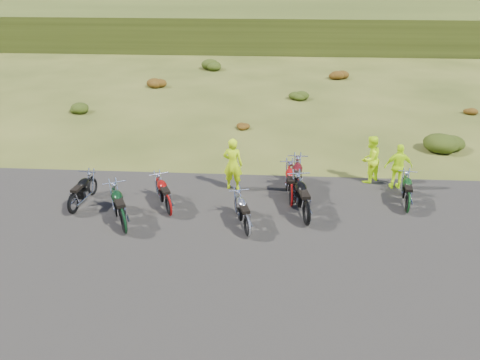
# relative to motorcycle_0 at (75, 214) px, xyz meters

# --- Properties ---
(ground) EXTENTS (300.00, 300.00, 0.00)m
(ground) POSITION_rel_motorcycle_0_xyz_m (5.15, -0.76, 0.00)
(ground) COLOR #343F15
(ground) RESTS_ON ground
(gravel_pad) EXTENTS (20.00, 12.00, 0.04)m
(gravel_pad) POSITION_rel_motorcycle_0_xyz_m (5.15, -2.76, 0.00)
(gravel_pad) COLOR black
(gravel_pad) RESTS_ON ground
(hill_slope) EXTENTS (300.00, 45.97, 9.37)m
(hill_slope) POSITION_rel_motorcycle_0_xyz_m (5.15, 49.24, 0.00)
(hill_slope) COLOR #333E14
(hill_slope) RESTS_ON ground
(shrub_1) EXTENTS (1.03, 1.03, 0.61)m
(shrub_1) POSITION_rel_motorcycle_0_xyz_m (-3.95, 10.54, 0.31)
(shrub_1) COLOR black
(shrub_1) RESTS_ON ground
(shrub_2) EXTENTS (1.30, 1.30, 0.77)m
(shrub_2) POSITION_rel_motorcycle_0_xyz_m (-1.05, 15.84, 0.38)
(shrub_2) COLOR #60270C
(shrub_2) RESTS_ON ground
(shrub_3) EXTENTS (1.56, 1.56, 0.92)m
(shrub_3) POSITION_rel_motorcycle_0_xyz_m (1.85, 21.14, 0.46)
(shrub_3) COLOR black
(shrub_3) RESTS_ON ground
(shrub_4) EXTENTS (0.77, 0.77, 0.45)m
(shrub_4) POSITION_rel_motorcycle_0_xyz_m (4.75, 8.44, 0.23)
(shrub_4) COLOR #60270C
(shrub_4) RESTS_ON ground
(shrub_5) EXTENTS (1.03, 1.03, 0.61)m
(shrub_5) POSITION_rel_motorcycle_0_xyz_m (7.65, 13.74, 0.31)
(shrub_5) COLOR black
(shrub_5) RESTS_ON ground
(shrub_6) EXTENTS (1.30, 1.30, 0.77)m
(shrub_6) POSITION_rel_motorcycle_0_xyz_m (10.55, 19.04, 0.38)
(shrub_6) COLOR #60270C
(shrub_6) RESTS_ON ground
(shrub_7) EXTENTS (1.56, 1.56, 0.92)m
(shrub_7) POSITION_rel_motorcycle_0_xyz_m (13.45, 6.34, 0.46)
(shrub_7) COLOR black
(shrub_7) RESTS_ON ground
(shrub_8) EXTENTS (0.77, 0.77, 0.45)m
(shrub_8) POSITION_rel_motorcycle_0_xyz_m (16.35, 11.64, 0.23)
(shrub_8) COLOR #60270C
(shrub_8) RESTS_ON ground
(motorcycle_0) EXTENTS (0.86, 1.96, 0.99)m
(motorcycle_0) POSITION_rel_motorcycle_0_xyz_m (0.00, 0.00, 0.00)
(motorcycle_0) COLOR black
(motorcycle_0) RESTS_ON ground
(motorcycle_1) EXTENTS (1.43, 2.01, 1.01)m
(motorcycle_1) POSITION_rel_motorcycle_0_xyz_m (3.01, 0.07, 0.00)
(motorcycle_1) COLOR maroon
(motorcycle_1) RESTS_ON ground
(motorcycle_2) EXTENTS (1.62, 2.26, 1.13)m
(motorcycle_2) POSITION_rel_motorcycle_0_xyz_m (1.91, -1.04, 0.00)
(motorcycle_2) COLOR black
(motorcycle_2) RESTS_ON ground
(motorcycle_3) EXTENTS (1.16, 2.01, 1.00)m
(motorcycle_3) POSITION_rel_motorcycle_0_xyz_m (5.51, -0.99, 0.00)
(motorcycle_3) COLOR #A9A9AE
(motorcycle_3) RESTS_ON ground
(motorcycle_4) EXTENTS (0.80, 2.20, 1.14)m
(motorcycle_4) POSITION_rel_motorcycle_0_xyz_m (7.04, 1.30, 0.00)
(motorcycle_4) COLOR #470B10
(motorcycle_4) RESTS_ON ground
(motorcycle_5) EXTENTS (1.11, 2.33, 1.17)m
(motorcycle_5) POSITION_rel_motorcycle_0_xyz_m (7.25, -0.22, 0.00)
(motorcycle_5) COLOR black
(motorcycle_5) RESTS_ON ground
(motorcycle_6) EXTENTS (0.76, 2.11, 1.10)m
(motorcycle_6) POSITION_rel_motorcycle_0_xyz_m (6.84, 0.93, 0.00)
(motorcycle_6) COLOR #9A0B0B
(motorcycle_6) RESTS_ON ground
(motorcycle_7) EXTENTS (0.92, 1.96, 0.99)m
(motorcycle_7) POSITION_rel_motorcycle_0_xyz_m (10.48, 0.74, 0.00)
(motorcycle_7) COLOR #0E3313
(motorcycle_7) RESTS_ON ground
(person_middle) EXTENTS (0.75, 0.56, 1.86)m
(person_middle) POSITION_rel_motorcycle_0_xyz_m (4.85, 2.05, 0.93)
(person_middle) COLOR #B7E20B
(person_middle) RESTS_ON ground
(person_right_a) EXTENTS (1.05, 1.04, 1.72)m
(person_right_a) POSITION_rel_motorcycle_0_xyz_m (9.65, 2.97, 0.86)
(person_right_a) COLOR #B7E20B
(person_right_a) RESTS_ON ground
(person_right_b) EXTENTS (0.96, 0.43, 1.61)m
(person_right_b) POSITION_rel_motorcycle_0_xyz_m (10.53, 2.50, 0.81)
(person_right_b) COLOR #B7E20B
(person_right_b) RESTS_ON ground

